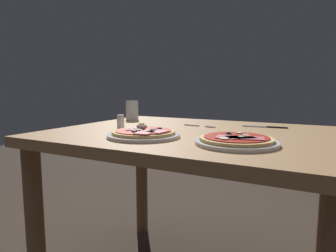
{
  "coord_description": "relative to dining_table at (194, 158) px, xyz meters",
  "views": [
    {
      "loc": [
        0.46,
        -1.1,
        0.91
      ],
      "look_at": [
        -0.06,
        -0.11,
        0.76
      ],
      "focal_mm": 31.23,
      "sensor_mm": 36.0,
      "label": 1
    }
  ],
  "objects": [
    {
      "name": "dining_table",
      "position": [
        0.0,
        0.0,
        0.0
      ],
      "size": [
        1.14,
        0.89,
        0.73
      ],
      "color": "#9E754C",
      "rests_on": "ground"
    },
    {
      "name": "pizza_foreground",
      "position": [
        -0.11,
        -0.22,
        0.12
      ],
      "size": [
        0.26,
        0.26,
        0.05
      ],
      "color": "white",
      "rests_on": "dining_table"
    },
    {
      "name": "pizza_across_left",
      "position": [
        0.23,
        -0.2,
        0.12
      ],
      "size": [
        0.26,
        0.26,
        0.03
      ],
      "color": "white",
      "rests_on": "dining_table"
    },
    {
      "name": "water_glass_near",
      "position": [
        -0.48,
        0.24,
        0.16
      ],
      "size": [
        0.07,
        0.07,
        0.11
      ],
      "color": "silver",
      "rests_on": "dining_table"
    },
    {
      "name": "fork",
      "position": [
        -0.05,
        0.15,
        0.11
      ],
      "size": [
        0.16,
        0.04,
        0.0
      ],
      "color": "silver",
      "rests_on": "dining_table"
    },
    {
      "name": "knife",
      "position": [
        0.25,
        0.26,
        0.11
      ],
      "size": [
        0.2,
        0.03,
        0.01
      ],
      "color": "silver",
      "rests_on": "dining_table"
    },
    {
      "name": "salt_shaker",
      "position": [
        -0.27,
        -0.13,
        0.14
      ],
      "size": [
        0.03,
        0.03,
        0.07
      ],
      "color": "white",
      "rests_on": "dining_table"
    }
  ]
}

